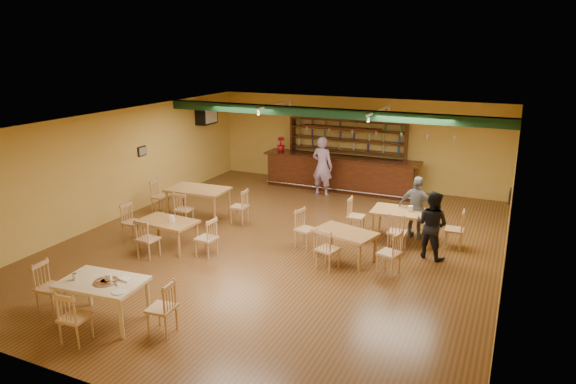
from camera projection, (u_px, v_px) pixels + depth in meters
The scene contains 23 objects.
floor at pixel (282, 244), 12.54m from camera, with size 12.00×12.00×0.00m, color #563818.
ceiling_beam at pixel (324, 113), 14.18m from camera, with size 10.00×0.30×0.25m, color black.
track_rail_left at pixel (275, 105), 15.40m from camera, with size 0.05×2.50×0.05m, color silver.
track_rail_right at pixel (379, 110), 14.13m from camera, with size 0.05×2.50×0.05m, color silver.
ac_unit at pixel (207, 115), 17.46m from camera, with size 0.34×0.70×0.48m, color silver.
picture_left at pixel (142, 151), 14.91m from camera, with size 0.04×0.34×0.28m, color black.
picture_right at pixel (510, 196), 10.52m from camera, with size 0.04×0.34×0.28m, color black.
bar_counter at pixel (340, 173), 16.99m from camera, with size 5.24×0.85×1.13m, color black.
back_bar_hutch at pixel (346, 153), 17.38m from camera, with size 4.06×0.40×2.28m, color black.
poinsettia at pixel (281, 144), 17.62m from camera, with size 0.28×0.28×0.50m, color #B5101D.
dining_table_a at pixel (199, 203), 14.36m from camera, with size 1.67×1.00×0.83m, color olive.
dining_table_b at pixel (403, 225), 12.68m from camera, with size 1.53×0.92×0.76m, color olive.
dining_table_c at pixel (168, 234), 12.20m from camera, with size 1.38×0.83×0.69m, color olive.
dining_table_d at pixel (345, 245), 11.55m from camera, with size 1.35×0.81×0.68m, color olive.
near_table at pixel (104, 301), 8.96m from camera, with size 1.44×0.92×0.77m, color beige.
pizza_tray at pixel (106, 282), 8.81m from camera, with size 0.40×0.40×0.01m, color silver.
parmesan_shaker at pixel (75, 277), 8.89m from camera, with size 0.07×0.07×0.11m, color #EAE5C6.
napkin_stack at pixel (126, 279), 8.89m from camera, with size 0.20×0.15×0.03m, color white.
pizza_server at pixel (115, 282), 8.79m from camera, with size 0.32×0.09×0.00m, color silver.
side_plate at pixel (119, 292), 8.45m from camera, with size 0.22×0.22×0.01m, color white.
patron_bar at pixel (322, 166), 16.28m from camera, with size 0.70×0.46×1.92m, color #854697.
patron_right_a at pixel (432, 225), 11.55m from camera, with size 0.76×0.59×1.57m, color black.
patron_right_b at pixel (417, 208), 12.69m from camera, with size 0.93×0.39×1.59m, color slate.
Camera 1 is at (4.98, -10.56, 4.73)m, focal length 31.91 mm.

